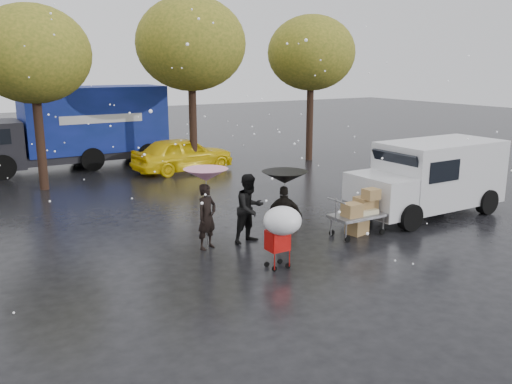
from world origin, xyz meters
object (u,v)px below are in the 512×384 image
shopping_cart (282,224)px  yellow_taxi (183,154)px  person_black (284,216)px  vendor_cart (361,209)px  blue_truck (75,128)px  white_van (431,176)px  person_pink (207,217)px

shopping_cart → yellow_taxi: yellow_taxi is taller
person_black → yellow_taxi: person_black is taller
vendor_cart → shopping_cart: 3.39m
blue_truck → person_black: bearing=-82.3°
shopping_cart → white_van: bearing=13.4°
yellow_taxi → vendor_cart: bearing=176.6°
vendor_cart → yellow_taxi: bearing=92.5°
shopping_cart → blue_truck: bearing=93.3°
shopping_cart → yellow_taxi: (2.74, 11.58, -0.33)m
blue_truck → yellow_taxi: size_ratio=1.92×
person_pink → person_black: 1.93m
vendor_cart → blue_truck: (-4.07, 13.84, 1.03)m
person_pink → vendor_cart: person_pink is taller
person_black → white_van: (5.48, 0.21, 0.39)m
person_black → white_van: white_van is taller
person_black → blue_truck: (-1.84, 13.53, 0.99)m
person_pink → blue_truck: blue_truck is taller
person_black → white_van: bearing=-146.5°
person_pink → vendor_cart: (3.98, -1.14, -0.09)m
person_pink → person_black: person_pink is taller
white_van → blue_truck: bearing=118.8°
yellow_taxi → person_black: bearing=164.3°
white_van → person_pink: bearing=175.1°
person_black → yellow_taxi: size_ratio=0.36×
vendor_cart → white_van: bearing=9.2°
shopping_cart → blue_truck: size_ratio=0.18×
white_van → person_black: bearing=-177.8°
person_pink → shopping_cart: (0.76, -2.15, 0.25)m
shopping_cart → white_van: 6.63m
person_pink → blue_truck: (-0.10, 12.70, 0.94)m
person_pink → yellow_taxi: person_pink is taller
person_black → vendor_cart: (2.24, -0.31, -0.05)m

